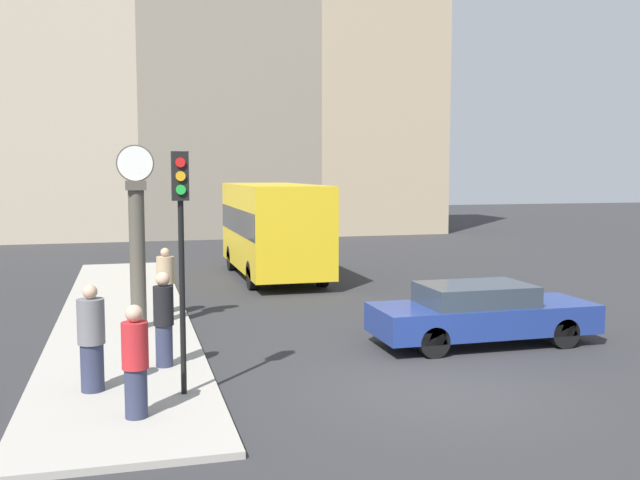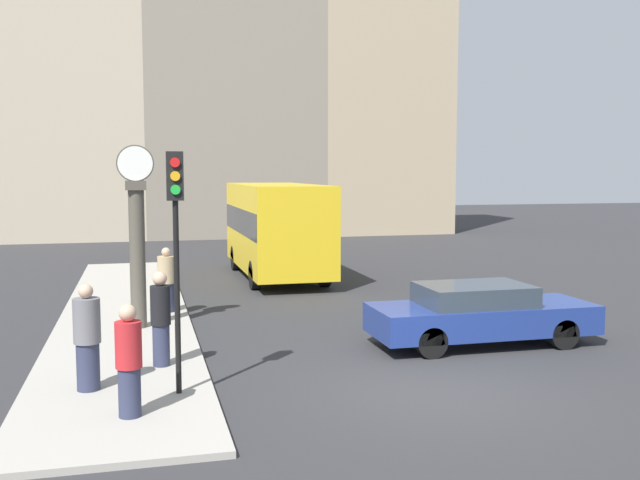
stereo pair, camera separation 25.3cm
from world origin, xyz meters
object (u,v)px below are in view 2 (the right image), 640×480
(bus_distant, at_px, (276,225))
(pedestrian_red_top, at_px, (129,361))
(pedestrian_tan_coat, at_px, (167,280))
(sedan_car, at_px, (480,314))
(street_clock, at_px, (137,241))
(traffic_light_near, at_px, (176,222))
(pedestrian_grey_jacket, at_px, (87,338))
(pedestrian_black_jacket, at_px, (161,319))

(bus_distant, height_order, pedestrian_red_top, bus_distant)
(bus_distant, distance_m, pedestrian_tan_coat, 6.94)
(sedan_car, bearing_deg, street_clock, 156.40)
(bus_distant, distance_m, traffic_light_near, 13.15)
(pedestrian_tan_coat, bearing_deg, sedan_car, -37.02)
(street_clock, distance_m, pedestrian_tan_coat, 2.17)
(sedan_car, bearing_deg, pedestrian_red_top, -156.76)
(bus_distant, distance_m, pedestrian_grey_jacket, 13.15)
(street_clock, relative_size, pedestrian_black_jacket, 2.38)
(pedestrian_tan_coat, bearing_deg, bus_distant, 55.48)
(bus_distant, relative_size, pedestrian_black_jacket, 4.19)
(pedestrian_red_top, height_order, pedestrian_grey_jacket, pedestrian_grey_jacket)
(pedestrian_red_top, bearing_deg, bus_distant, 70.64)
(traffic_light_near, bearing_deg, sedan_car, 18.37)
(pedestrian_red_top, bearing_deg, street_clock, 88.74)
(bus_distant, bearing_deg, sedan_car, -77.19)
(street_clock, bearing_deg, pedestrian_grey_jacket, -99.85)
(pedestrian_black_jacket, bearing_deg, traffic_light_near, -82.74)
(pedestrian_black_jacket, xyz_separation_m, pedestrian_grey_jacket, (-1.19, -1.19, -0.02))
(sedan_car, height_order, bus_distant, bus_distant)
(sedan_car, xyz_separation_m, pedestrian_grey_jacket, (-7.75, -1.57, 0.29))
(sedan_car, relative_size, street_clock, 1.14)
(street_clock, xyz_separation_m, pedestrian_grey_jacket, (-0.80, -4.61, -1.12))
(pedestrian_red_top, bearing_deg, traffic_light_near, 51.46)
(pedestrian_black_jacket, height_order, pedestrian_grey_jacket, pedestrian_grey_jacket)
(pedestrian_red_top, bearing_deg, pedestrian_tan_coat, 83.96)
(pedestrian_red_top, bearing_deg, sedan_car, 23.24)
(bus_distant, distance_m, street_clock, 8.67)
(street_clock, xyz_separation_m, pedestrian_black_jacket, (0.39, -3.42, -1.10))
(pedestrian_black_jacket, distance_m, pedestrian_grey_jacket, 1.68)
(pedestrian_red_top, height_order, pedestrian_tan_coat, pedestrian_red_top)
(bus_distant, relative_size, traffic_light_near, 1.89)
(street_clock, height_order, pedestrian_tan_coat, street_clock)
(bus_distant, xyz_separation_m, street_clock, (-4.59, -7.35, 0.27))
(sedan_car, relative_size, pedestrian_tan_coat, 2.88)
(sedan_car, relative_size, bus_distant, 0.65)
(bus_distant, relative_size, street_clock, 1.76)
(bus_distant, xyz_separation_m, pedestrian_grey_jacket, (-5.39, -11.96, -0.85))
(pedestrian_red_top, relative_size, pedestrian_grey_jacket, 0.95)
(pedestrian_red_top, distance_m, pedestrian_tan_coat, 7.81)
(bus_distant, xyz_separation_m, pedestrian_tan_coat, (-3.90, -5.67, -0.91))
(traffic_light_near, relative_size, pedestrian_grey_jacket, 2.21)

